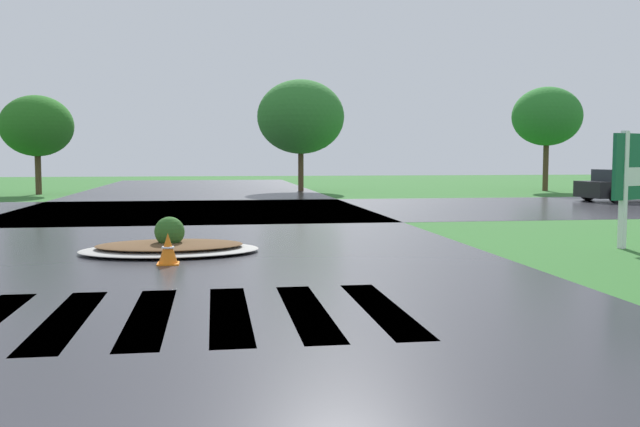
% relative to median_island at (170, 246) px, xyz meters
% --- Properties ---
extents(asphalt_roadway, '(11.67, 80.00, 0.01)m').
position_rel_median_island_xyz_m(asphalt_roadway, '(0.09, 0.01, -0.12)').
color(asphalt_roadway, '#2B2B30').
rests_on(asphalt_roadway, ground).
extents(asphalt_cross_road, '(90.00, 10.50, 0.01)m').
position_rel_median_island_xyz_m(asphalt_cross_road, '(0.09, 10.46, -0.12)').
color(asphalt_cross_road, '#2B2B30').
rests_on(asphalt_cross_road, ground).
extents(crosswalk_stripes, '(5.85, 3.10, 0.01)m').
position_rel_median_island_xyz_m(crosswalk_stripes, '(0.09, -5.34, -0.12)').
color(crosswalk_stripes, white).
rests_on(crosswalk_stripes, ground).
extents(median_island, '(3.32, 2.19, 0.68)m').
position_rel_median_island_xyz_m(median_island, '(0.00, 0.00, 0.00)').
color(median_island, '#9E9B93').
rests_on(median_island, ground).
extents(car_white_sedan, '(4.58, 2.37, 1.27)m').
position_rel_median_island_xyz_m(car_white_sedan, '(17.41, 12.66, 0.48)').
color(car_white_sedan, black).
rests_on(car_white_sedan, ground).
extents(traffic_cone, '(0.36, 0.36, 0.53)m').
position_rel_median_island_xyz_m(traffic_cone, '(0.06, -1.46, 0.12)').
color(traffic_cone, orange).
rests_on(traffic_cone, ground).
extents(background_treeline, '(41.42, 6.62, 5.89)m').
position_rel_median_island_xyz_m(background_treeline, '(-2.66, 22.54, 3.65)').
color(background_treeline, '#4C3823').
rests_on(background_treeline, ground).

